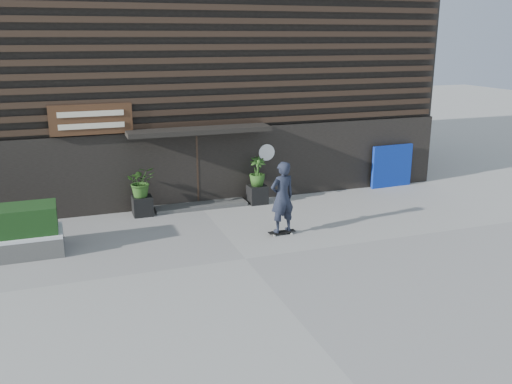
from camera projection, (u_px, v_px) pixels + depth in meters
name	position (u px, v px, depth m)	size (l,w,h in m)	color
ground	(245.00, 259.00, 13.80)	(80.00, 80.00, 0.00)	#A19F99
entrance_step	(201.00, 205.00, 17.94)	(3.00, 0.80, 0.12)	#444442
planter_pot_left	(142.00, 206.00, 17.08)	(0.60, 0.60, 0.60)	black
bamboo_left	(141.00, 182.00, 16.87)	(0.86, 0.75, 0.96)	#2D591E
planter_pot_right	(257.00, 194.00, 18.31)	(0.60, 0.60, 0.60)	black
bamboo_right	(257.00, 172.00, 18.10)	(0.54, 0.54, 0.96)	#2D591E
blue_tarp	(392.00, 166.00, 20.19)	(1.66, 0.12, 1.56)	#0C289C
building	(165.00, 73.00, 21.72)	(18.00, 11.00, 8.00)	black
skateboarder	(282.00, 197.00, 15.18)	(0.81, 0.61, 2.11)	black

